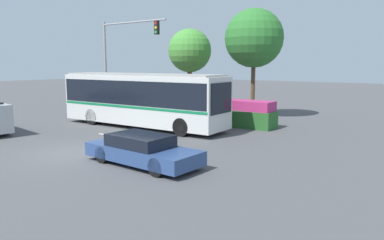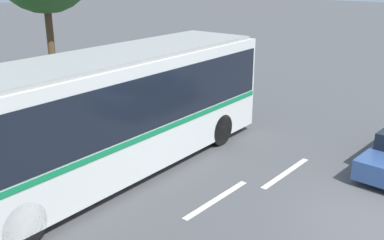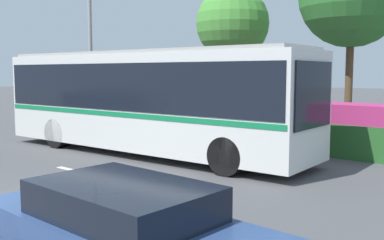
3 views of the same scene
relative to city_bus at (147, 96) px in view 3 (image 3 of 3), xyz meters
The scene contains 7 objects.
city_bus is the anchor object (origin of this frame).
sedan_foreground 8.73m from the city_bus, 46.49° to the right, with size 4.84×2.00×1.16m.
traffic_light_pole 6.43m from the city_bus, 149.61° to the left, with size 6.14×0.24×6.97m.
flowering_hedge 4.29m from the city_bus, 63.31° to the left, with size 10.20×1.42×1.63m.
street_tree_left 8.35m from the city_bus, 104.23° to the left, with size 3.42×3.42×6.59m.
lane_stripe_near 5.22m from the city_bus, 48.37° to the right, with size 2.40×0.16×0.01m, color silver.
lane_stripe_mid 3.68m from the city_bus, 74.67° to the right, with size 2.40×0.16×0.01m, color silver.
Camera 3 is at (7.87, -3.55, 2.60)m, focal length 42.05 mm.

